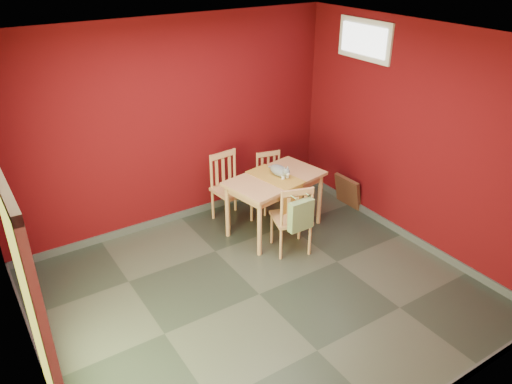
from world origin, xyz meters
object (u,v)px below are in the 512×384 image
chair_far_left (230,187)px  tote_bag (301,215)px  chair_near (292,217)px  cat (279,169)px  chair_far_right (271,181)px  picture_frame (348,192)px  dining_table (275,184)px

chair_far_left → tote_bag: chair_far_left is taller
chair_near → cat: 0.70m
chair_far_right → cat: (-0.23, -0.51, 0.44)m
tote_bag → chair_far_right: bearing=70.0°
picture_frame → cat: bearing=177.2°
chair_far_left → tote_bag: 1.34m
dining_table → tote_bag: 0.76m
tote_bag → picture_frame: size_ratio=0.97×
chair_far_left → chair_near: size_ratio=1.03×
chair_far_right → picture_frame: 1.13m
chair_far_left → chair_far_right: bearing=-3.4°
chair_far_right → cat: cat is taller
chair_far_left → tote_bag: bearing=-81.8°
chair_far_right → tote_bag: size_ratio=1.87×
chair_far_left → chair_near: (0.23, -1.10, -0.01)m
cat → picture_frame: cat is taller
cat → tote_bag: bearing=-112.9°
dining_table → chair_far_left: 0.69m
tote_bag → picture_frame: tote_bag is taller
dining_table → chair_near: chair_near is taller
chair_near → tote_bag: 0.26m
dining_table → tote_bag: bearing=-101.7°
cat → picture_frame: bearing=-9.1°
chair_far_right → chair_near: chair_near is taller
dining_table → picture_frame: dining_table is taller
chair_far_right → tote_bag: tote_bag is taller
cat → picture_frame: (1.19, -0.06, -0.64)m
chair_far_right → chair_near: size_ratio=0.89×
chair_near → cat: (0.19, 0.56, 0.39)m
chair_far_left → chair_far_right: (0.65, -0.04, -0.07)m
chair_far_left → cat: bearing=-52.5°
tote_bag → dining_table: bearing=78.3°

